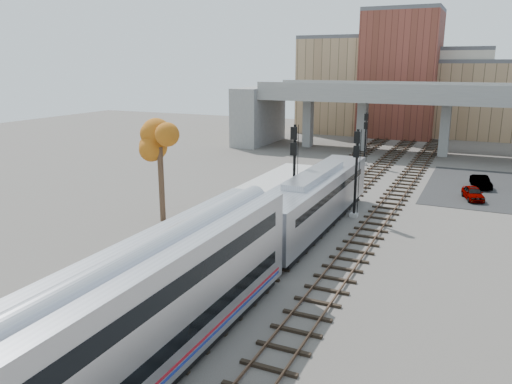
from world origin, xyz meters
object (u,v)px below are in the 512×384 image
Objects in this scene: signal_mast_far at (365,141)px; car_b at (481,182)px; coach at (102,345)px; signal_mast_mid at (356,174)px; signal_mast_near at (294,173)px; locomotive at (314,199)px; tree at (159,142)px; car_a at (473,193)px.

car_b is at bearing -26.89° from signal_mast_far.
signal_mast_mid is at bearing 85.72° from coach.
signal_mast_near is 1.19× the size of signal_mast_far.
signal_mast_far is at bearing 94.71° from locomotive.
tree reaches higher than locomotive.
car_b is (13.13, 17.64, -3.18)m from signal_mast_near.
tree reaches higher than car_a.
tree is (-13.33, -7.23, 2.69)m from signal_mast_mid.
signal_mast_near is 10.47m from tree.
locomotive is 25.59m from signal_mast_far.
car_a is 5.13m from car_b.
locomotive is at bearing -143.85° from car_a.
coach is at bearing -90.00° from locomotive.
tree is (-11.33, -3.13, 3.91)m from locomotive.
locomotive is 0.76× the size of coach.
signal_mast_mid is at bearing 35.32° from signal_mast_near.
signal_mast_near is at bearing 150.21° from locomotive.
signal_mast_far is (0.00, 24.29, -0.81)m from signal_mast_near.
locomotive is 2.87m from signal_mast_near.
signal_mast_mid is at bearing 28.49° from tree.
signal_mast_mid reaches higher than signal_mast_far.
signal_mast_far is at bearing 136.44° from car_b.
coach reaches higher than car_a.
tree reaches higher than car_b.
coach is (-0.00, -22.61, 0.52)m from locomotive.
car_a is at bearing 44.91° from signal_mast_near.
tree is at bearing -152.17° from car_b.
signal_mast_mid reaches higher than locomotive.
signal_mast_mid is 1.11× the size of signal_mast_far.
signal_mast_mid is (2.00, 26.71, 0.71)m from coach.
signal_mast_near is at bearing -143.32° from car_b.
locomotive is 2.53× the size of signal_mast_near.
signal_mast_mid is 15.40m from tree.
car_a is (8.47, 9.63, -2.87)m from signal_mast_mid.
signal_mast_near is 2.15× the size of car_a.
signal_mast_mid is at bearing -147.88° from car_a.
tree reaches higher than coach.
signal_mast_near reaches higher than signal_mast_far.
signal_mast_mid reaches higher than car_a.
locomotive is at bearing 15.43° from tree.
car_b is at bearing 44.49° from tree.
tree is at bearing -164.57° from locomotive.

